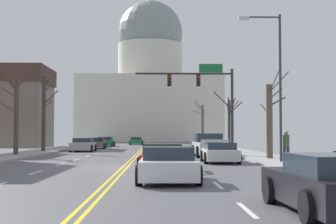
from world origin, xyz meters
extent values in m
cube|color=#4F4F54|center=(0.00, 0.00, -0.03)|extent=(14.00, 180.00, 0.06)
cube|color=yellow|center=(-0.12, 0.00, 0.00)|extent=(0.10, 176.40, 0.00)
cube|color=yellow|center=(0.12, 0.00, 0.00)|extent=(0.10, 176.40, 0.00)
cube|color=silver|center=(3.50, -13.70, 0.00)|extent=(0.12, 2.20, 0.00)
cube|color=silver|center=(3.50, -8.50, 0.00)|extent=(0.12, 2.20, 0.00)
cube|color=silver|center=(3.50, -3.30, 0.00)|extent=(0.12, 2.20, 0.00)
cube|color=silver|center=(3.50, 1.90, 0.00)|extent=(0.12, 2.20, 0.00)
cube|color=silver|center=(3.50, 7.10, 0.00)|extent=(0.12, 2.20, 0.00)
cube|color=silver|center=(3.50, 12.30, 0.00)|extent=(0.12, 2.20, 0.00)
cube|color=silver|center=(3.50, 17.50, 0.00)|extent=(0.12, 2.20, 0.00)
cube|color=silver|center=(3.50, 22.70, 0.00)|extent=(0.12, 2.20, 0.00)
cube|color=silver|center=(3.50, 27.90, 0.00)|extent=(0.12, 2.20, 0.00)
cube|color=silver|center=(3.50, 33.10, 0.00)|extent=(0.12, 2.20, 0.00)
cube|color=silver|center=(3.50, 38.30, 0.00)|extent=(0.12, 2.20, 0.00)
cube|color=silver|center=(3.50, 43.50, 0.00)|extent=(0.12, 2.20, 0.00)
cube|color=silver|center=(3.50, 48.70, 0.00)|extent=(0.12, 2.20, 0.00)
cube|color=silver|center=(3.50, 53.90, 0.00)|extent=(0.12, 2.20, 0.00)
cube|color=silver|center=(3.50, 59.10, 0.00)|extent=(0.12, 2.20, 0.00)
cube|color=silver|center=(3.50, 64.30, 0.00)|extent=(0.12, 2.20, 0.00)
cube|color=silver|center=(-3.50, -3.30, 0.00)|extent=(0.12, 2.20, 0.00)
cube|color=silver|center=(-3.50, 1.90, 0.00)|extent=(0.12, 2.20, 0.00)
cube|color=silver|center=(-3.50, 7.10, 0.00)|extent=(0.12, 2.20, 0.00)
cube|color=silver|center=(-3.50, 12.30, 0.00)|extent=(0.12, 2.20, 0.00)
cube|color=silver|center=(-3.50, 17.50, 0.00)|extent=(0.12, 2.20, 0.00)
cube|color=silver|center=(-3.50, 22.70, 0.00)|extent=(0.12, 2.20, 0.00)
cube|color=silver|center=(-3.50, 27.90, 0.00)|extent=(0.12, 2.20, 0.00)
cube|color=silver|center=(-3.50, 33.10, 0.00)|extent=(0.12, 2.20, 0.00)
cube|color=silver|center=(-3.50, 38.30, 0.00)|extent=(0.12, 2.20, 0.00)
cube|color=silver|center=(-3.50, 43.50, 0.00)|extent=(0.12, 2.20, 0.00)
cube|color=silver|center=(-3.50, 48.70, 0.00)|extent=(0.12, 2.20, 0.00)
cube|color=silver|center=(-3.50, 53.90, 0.00)|extent=(0.12, 2.20, 0.00)
cube|color=silver|center=(-3.50, 59.10, 0.00)|extent=(0.12, 2.20, 0.00)
cube|color=silver|center=(-3.50, 64.30, 0.00)|extent=(0.12, 2.20, 0.00)
cube|color=gray|center=(8.50, 0.00, 0.07)|extent=(3.00, 180.00, 0.14)
cylinder|color=#28282D|center=(7.60, 15.72, 3.50)|extent=(0.22, 0.22, 6.73)
cylinder|color=#28282D|center=(3.70, 15.72, 6.47)|extent=(7.80, 0.16, 0.16)
cube|color=black|center=(4.87, 15.72, 5.91)|extent=(0.32, 0.28, 0.92)
sphere|color=red|center=(4.87, 15.56, 6.19)|extent=(0.22, 0.22, 0.22)
sphere|color=#332B05|center=(4.87, 15.56, 5.91)|extent=(0.22, 0.22, 0.22)
sphere|color=black|center=(4.87, 15.56, 5.63)|extent=(0.22, 0.22, 0.22)
cube|color=black|center=(2.53, 15.72, 5.91)|extent=(0.32, 0.28, 0.92)
sphere|color=red|center=(2.53, 15.56, 6.19)|extent=(0.22, 0.22, 0.22)
sphere|color=#332B05|center=(2.53, 15.56, 5.91)|extent=(0.22, 0.22, 0.22)
sphere|color=black|center=(2.53, 15.56, 5.63)|extent=(0.22, 0.22, 0.22)
cube|color=#146033|center=(5.88, 15.74, 6.92)|extent=(1.90, 0.06, 0.70)
cylinder|color=#333338|center=(8.20, 2.29, 4.11)|extent=(0.14, 0.14, 7.94)
cylinder|color=#333338|center=(7.22, 2.29, 7.93)|extent=(1.95, 0.09, 0.09)
cube|color=#B2B2AD|center=(6.25, 2.29, 7.86)|extent=(0.56, 0.24, 0.16)
cube|color=beige|center=(0.00, 80.58, 6.59)|extent=(28.90, 19.48, 13.17)
cylinder|color=beige|center=(0.00, 80.58, 16.83)|extent=(13.57, 13.57, 7.33)
sphere|color=gray|center=(0.00, 80.58, 22.88)|extent=(13.62, 13.62, 13.62)
cube|color=#ADB2B7|center=(5.26, 10.79, 0.62)|extent=(2.10, 5.57, 0.81)
cube|color=#1E2833|center=(5.25, 11.56, 1.33)|extent=(1.86, 1.92, 0.61)
cube|color=#ADB2B7|center=(5.32, 8.08, 1.14)|extent=(1.82, 0.14, 0.22)
cylinder|color=black|center=(4.24, 12.42, 0.40)|extent=(0.30, 0.81, 0.80)
cylinder|color=black|center=(6.22, 12.47, 0.40)|extent=(0.30, 0.81, 0.80)
cylinder|color=black|center=(4.31, 9.11, 0.40)|extent=(0.30, 0.81, 0.80)
cylinder|color=black|center=(6.29, 9.15, 0.40)|extent=(0.30, 0.81, 0.80)
cube|color=silver|center=(5.10, 3.80, 0.46)|extent=(1.83, 4.27, 0.60)
cube|color=#232D38|center=(5.09, 3.40, 0.95)|extent=(1.59, 1.98, 0.39)
cylinder|color=black|center=(4.23, 5.13, 0.32)|extent=(0.23, 0.64, 0.64)
cylinder|color=black|center=(6.00, 5.11, 0.32)|extent=(0.23, 0.64, 0.64)
cylinder|color=black|center=(4.19, 2.50, 0.32)|extent=(0.23, 0.64, 0.64)
cylinder|color=black|center=(5.97, 2.47, 0.32)|extent=(0.23, 0.64, 0.64)
cube|color=#B71414|center=(1.82, -1.88, 0.44)|extent=(2.00, 4.34, 0.57)
cube|color=#232D38|center=(1.81, -2.23, 0.96)|extent=(1.71, 1.86, 0.46)
cylinder|color=black|center=(0.91, -0.53, 0.32)|extent=(0.24, 0.65, 0.64)
cylinder|color=black|center=(2.80, -0.58, 0.32)|extent=(0.24, 0.65, 0.64)
cylinder|color=black|center=(0.84, -3.19, 0.32)|extent=(0.24, 0.65, 0.64)
cylinder|color=black|center=(2.73, -3.24, 0.32)|extent=(0.24, 0.65, 0.64)
cube|color=silver|center=(1.95, -7.42, 0.47)|extent=(1.90, 4.22, 0.61)
cube|color=#232D38|center=(1.95, -7.64, 0.98)|extent=(1.65, 1.87, 0.42)
cylinder|color=black|center=(1.03, -6.11, 0.32)|extent=(0.22, 0.64, 0.64)
cylinder|color=black|center=(2.90, -6.13, 0.32)|extent=(0.22, 0.64, 0.64)
cylinder|color=black|center=(1.01, -8.72, 0.32)|extent=(0.22, 0.64, 0.64)
cylinder|color=black|center=(2.88, -8.73, 0.32)|extent=(0.22, 0.64, 0.64)
cube|color=black|center=(5.18, -14.04, 0.48)|extent=(1.96, 4.44, 0.64)
cylinder|color=black|center=(4.22, -12.71, 0.32)|extent=(0.24, 0.65, 0.64)
cylinder|color=black|center=(4.31, -15.43, 0.32)|extent=(0.24, 0.65, 0.64)
cube|color=#9EA3A8|center=(-5.24, 21.61, 0.50)|extent=(1.88, 4.40, 0.67)
cube|color=#232D38|center=(-5.24, 21.71, 1.03)|extent=(1.65, 2.01, 0.40)
cylinder|color=black|center=(-4.31, 20.24, 0.32)|extent=(0.22, 0.64, 0.64)
cylinder|color=black|center=(-6.18, 20.25, 0.32)|extent=(0.22, 0.64, 0.64)
cylinder|color=black|center=(-4.30, 22.97, 0.32)|extent=(0.22, 0.64, 0.64)
cylinder|color=black|center=(-6.18, 22.97, 0.32)|extent=(0.22, 0.64, 0.64)
cube|color=#6B6056|center=(-5.17, 31.11, 0.46)|extent=(1.95, 4.70, 0.59)
cube|color=#232D38|center=(-5.18, 31.35, 0.97)|extent=(1.65, 2.23, 0.44)
cylinder|color=black|center=(-4.22, 29.70, 0.32)|extent=(0.24, 0.65, 0.64)
cylinder|color=black|center=(-6.02, 29.64, 0.32)|extent=(0.24, 0.65, 0.64)
cylinder|color=black|center=(-4.32, 32.58, 0.32)|extent=(0.24, 0.65, 0.64)
cylinder|color=black|center=(-6.12, 32.51, 0.32)|extent=(0.24, 0.65, 0.64)
cube|color=#1E7247|center=(-5.04, 39.48, 0.50)|extent=(1.96, 4.67, 0.67)
cube|color=#232D38|center=(-5.04, 39.59, 1.03)|extent=(1.69, 2.08, 0.39)
cylinder|color=black|center=(-4.12, 38.02, 0.32)|extent=(0.23, 0.64, 0.64)
cylinder|color=black|center=(-6.00, 38.06, 0.32)|extent=(0.23, 0.64, 0.64)
cylinder|color=black|center=(-4.07, 40.90, 0.32)|extent=(0.23, 0.64, 0.64)
cylinder|color=black|center=(-5.95, 40.94, 0.32)|extent=(0.23, 0.64, 0.64)
cube|color=#1E7247|center=(-1.58, 49.60, 0.44)|extent=(1.74, 4.25, 0.56)
cube|color=#232D38|center=(-1.58, 49.70, 0.92)|extent=(1.53, 2.09, 0.40)
cylinder|color=black|center=(-0.71, 48.29, 0.32)|extent=(0.22, 0.64, 0.64)
cylinder|color=black|center=(-2.43, 48.28, 0.32)|extent=(0.22, 0.64, 0.64)
cylinder|color=black|center=(-0.72, 50.92, 0.32)|extent=(0.22, 0.64, 0.64)
cylinder|color=black|center=(-2.44, 50.91, 0.32)|extent=(0.22, 0.64, 0.64)
cube|color=#47332D|center=(-17.10, 34.95, 8.46)|extent=(11.64, 8.47, 2.00)
cylinder|color=brown|center=(8.33, 50.54, 3.04)|extent=(0.39, 0.39, 5.79)
cylinder|color=brown|center=(7.75, 50.48, 5.93)|extent=(1.26, 0.22, 1.41)
cylinder|color=brown|center=(8.58, 50.76, 4.84)|extent=(0.58, 0.52, 0.80)
cylinder|color=brown|center=(7.65, 50.64, 4.82)|extent=(1.41, 0.30, 0.74)
cylinder|color=brown|center=(7.81, 51.08, 5.57)|extent=(1.13, 1.18, 1.30)
cylinder|color=#423328|center=(-8.28, 19.01, 3.38)|extent=(0.34, 0.34, 6.47)
cylinder|color=#423328|center=(-7.71, 19.19, 4.79)|extent=(1.25, 0.49, 1.33)
cylinder|color=#423328|center=(-8.09, 19.24, 5.97)|extent=(0.50, 0.58, 1.00)
cylinder|color=#423328|center=(-8.09, 19.66, 4.22)|extent=(0.50, 1.38, 0.90)
cylinder|color=#423328|center=(-7.79, 19.25, 6.43)|extent=(1.10, 0.62, 0.93)
cylinder|color=#423328|center=(-8.14, 19.43, 5.50)|extent=(0.40, 0.93, 0.72)
cylinder|color=#423328|center=(-8.08, 19.67, 5.88)|extent=(0.48, 1.39, 1.39)
cylinder|color=brown|center=(8.41, 5.94, 2.39)|extent=(0.39, 0.39, 4.49)
cylinder|color=brown|center=(8.58, 5.27, 4.76)|extent=(0.41, 1.41, 1.35)
cylinder|color=brown|center=(8.85, 6.12, 4.08)|extent=(0.95, 0.45, 0.76)
cylinder|color=brown|center=(8.88, 5.44, 4.73)|extent=(1.03, 1.08, 1.22)
cylinder|color=brown|center=(8.87, 5.78, 3.58)|extent=(1.00, 0.43, 0.60)
cylinder|color=brown|center=(8.30, 6.67, 3.14)|extent=(0.34, 1.53, 0.84)
cylinder|color=#4C3D2D|center=(-8.59, 11.76, 2.77)|extent=(0.35, 0.35, 5.27)
cylinder|color=#4C3D2D|center=(-9.32, 11.84, 3.59)|extent=(1.52, 0.23, 1.00)
cylinder|color=#4C3D2D|center=(-8.11, 11.47, 5.44)|extent=(1.04, 0.66, 1.00)
cylinder|color=#4C3D2D|center=(-8.76, 11.39, 5.16)|extent=(0.47, 0.86, 1.37)
cylinder|color=#4C3D2D|center=(-9.31, 11.70, 4.70)|extent=(1.49, 0.20, 0.92)
cylinder|color=#4C3D2D|center=(-8.79, 11.33, 5.03)|extent=(0.52, 0.96, 0.83)
cylinder|color=#4C3D2D|center=(-9.04, 11.58, 5.32)|extent=(1.01, 0.47, 0.88)
cylinder|color=#423328|center=(7.97, 20.07, 2.38)|extent=(0.26, 0.26, 4.47)
cylinder|color=#423328|center=(7.78, 19.31, 3.63)|extent=(0.49, 1.60, 1.22)
cylinder|color=#423328|center=(8.42, 20.24, 4.08)|extent=(0.98, 0.44, 1.04)
cylinder|color=#423328|center=(8.15, 20.47, 3.96)|extent=(0.45, 0.88, 0.96)
cylinder|color=#423328|center=(7.27, 19.98, 4.69)|extent=(1.49, 0.30, 1.40)
cylinder|color=#423328|center=(8.56, 20.05, 3.95)|extent=(1.25, 0.13, 1.14)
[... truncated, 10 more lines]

